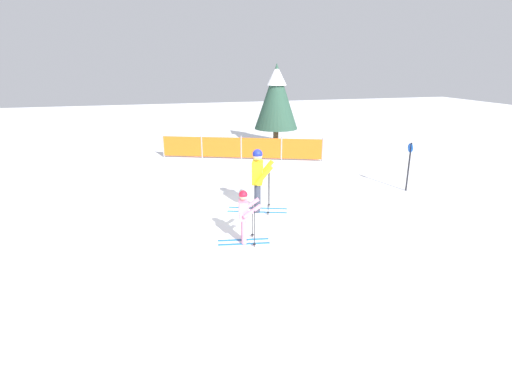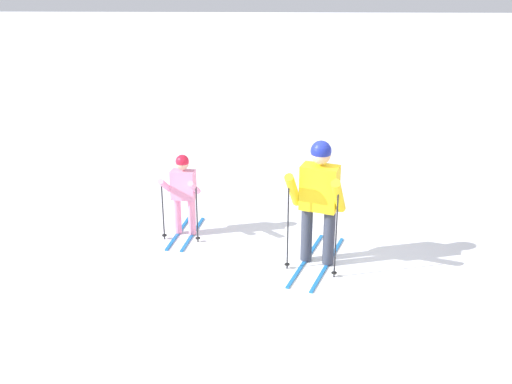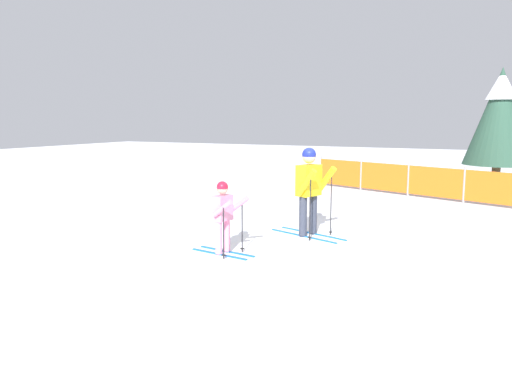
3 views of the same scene
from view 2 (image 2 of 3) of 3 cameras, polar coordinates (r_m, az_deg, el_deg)
The scene contains 3 objects.
ground_plane at distance 8.42m, azimuth 5.19°, elevation -7.09°, with size 60.00×60.00×0.00m, color white.
skier_adult at distance 8.21m, azimuth 5.62°, elevation -0.09°, with size 1.62×0.91×1.70m.
skier_child at distance 9.14m, azimuth -6.50°, elevation 0.27°, with size 1.17×0.57×1.22m.
Camera 2 is at (7.34, -0.59, 4.06)m, focal length 45.00 mm.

